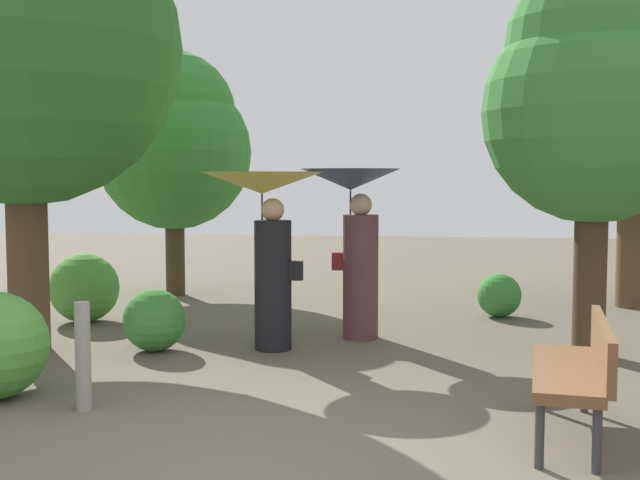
% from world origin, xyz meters
% --- Properties ---
extents(ground_plane, '(40.00, 40.00, 0.00)m').
position_xyz_m(ground_plane, '(0.00, 0.00, 0.00)').
color(ground_plane, brown).
extents(person_left, '(1.28, 1.28, 1.88)m').
position_xyz_m(person_left, '(-0.50, 3.44, 1.38)').
color(person_left, black).
rests_on(person_left, ground).
extents(person_right, '(1.12, 1.12, 1.92)m').
position_xyz_m(person_right, '(0.36, 4.17, 1.33)').
color(person_right, '#563338').
rests_on(person_right, ground).
extents(park_bench, '(0.67, 1.55, 0.83)m').
position_xyz_m(park_bench, '(2.24, 0.88, 0.51)').
color(park_bench, '#38383D').
rests_on(park_bench, ground).
extents(tree_near_left, '(2.37, 2.37, 3.74)m').
position_xyz_m(tree_near_left, '(-2.71, 7.07, 2.39)').
color(tree_near_left, '#42301E').
rests_on(tree_near_left, ground).
extents(tree_near_right, '(2.24, 2.24, 4.03)m').
position_xyz_m(tree_near_right, '(2.83, 3.63, 2.68)').
color(tree_near_right, '#42301E').
rests_on(tree_near_right, ground).
extents(tree_mid_left, '(3.27, 3.27, 5.30)m').
position_xyz_m(tree_mid_left, '(-2.97, 3.05, 3.42)').
color(tree_mid_left, '#4C3823').
rests_on(tree_mid_left, ground).
extents(tree_mid_right, '(3.45, 3.45, 5.27)m').
position_xyz_m(tree_mid_right, '(4.00, 6.89, 3.33)').
color(tree_mid_right, brown).
rests_on(tree_mid_right, ground).
extents(bush_path_left, '(0.57, 0.57, 0.57)m').
position_xyz_m(bush_path_left, '(2.10, 5.78, 0.29)').
color(bush_path_left, '#387F33').
rests_on(bush_path_left, ground).
extents(bush_path_right, '(0.87, 0.87, 0.87)m').
position_xyz_m(bush_path_right, '(-3.10, 4.67, 0.44)').
color(bush_path_right, '#4C9338').
rests_on(bush_path_right, ground).
extents(bush_behind_bench, '(0.66, 0.66, 0.66)m').
position_xyz_m(bush_behind_bench, '(-1.64, 3.16, 0.33)').
color(bush_behind_bench, '#387F33').
rests_on(bush_behind_bench, ground).
extents(path_marker_post, '(0.12, 0.12, 0.85)m').
position_xyz_m(path_marker_post, '(-1.46, 1.04, 0.43)').
color(path_marker_post, gray).
rests_on(path_marker_post, ground).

